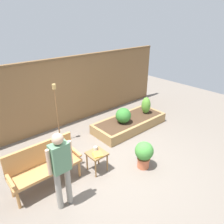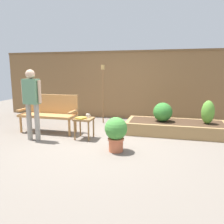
{
  "view_description": "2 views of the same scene",
  "coord_description": "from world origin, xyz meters",
  "px_view_note": "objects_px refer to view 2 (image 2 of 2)",
  "views": [
    {
      "loc": [
        -2.71,
        -3.08,
        3.29
      ],
      "look_at": [
        0.65,
        0.79,
        0.92
      ],
      "focal_mm": 33.91,
      "sensor_mm": 36.0,
      "label": 1
    },
    {
      "loc": [
        1.45,
        -4.58,
        1.53
      ],
      "look_at": [
        0.17,
        0.37,
        0.6
      ],
      "focal_mm": 36.26,
      "sensor_mm": 36.0,
      "label": 2
    }
  ],
  "objects_px": {
    "side_table": "(84,122)",
    "shrub_near_bench": "(163,112)",
    "potted_boxwood": "(116,132)",
    "garden_bench": "(50,110)",
    "shrub_far_corner": "(208,112)",
    "cup_on_table": "(88,116)",
    "tiki_torch": "(103,84)",
    "person_by_bench": "(32,99)",
    "book_on_table": "(81,118)"
  },
  "relations": [
    {
      "from": "side_table",
      "to": "shrub_near_bench",
      "type": "distance_m",
      "value": 1.94
    },
    {
      "from": "potted_boxwood",
      "to": "shrub_near_bench",
      "type": "distance_m",
      "value": 1.75
    },
    {
      "from": "garden_bench",
      "to": "shrub_near_bench",
      "type": "bearing_deg",
      "value": 11.11
    },
    {
      "from": "shrub_far_corner",
      "to": "side_table",
      "type": "bearing_deg",
      "value": -161.31
    },
    {
      "from": "cup_on_table",
      "to": "tiki_torch",
      "type": "xyz_separation_m",
      "value": [
        -0.1,
        1.55,
        0.64
      ]
    },
    {
      "from": "potted_boxwood",
      "to": "person_by_bench",
      "type": "distance_m",
      "value": 2.03
    },
    {
      "from": "potted_boxwood",
      "to": "shrub_far_corner",
      "type": "distance_m",
      "value": 2.41
    },
    {
      "from": "garden_bench",
      "to": "potted_boxwood",
      "type": "distance_m",
      "value": 2.21
    },
    {
      "from": "book_on_table",
      "to": "person_by_bench",
      "type": "xyz_separation_m",
      "value": [
        -1.01,
        -0.29,
        0.44
      ]
    },
    {
      "from": "shrub_near_bench",
      "to": "garden_bench",
      "type": "bearing_deg",
      "value": -168.89
    },
    {
      "from": "side_table",
      "to": "potted_boxwood",
      "type": "height_order",
      "value": "potted_boxwood"
    },
    {
      "from": "book_on_table",
      "to": "cup_on_table",
      "type": "bearing_deg",
      "value": 85.06
    },
    {
      "from": "shrub_near_bench",
      "to": "tiki_torch",
      "type": "distance_m",
      "value": 2.0
    },
    {
      "from": "shrub_near_bench",
      "to": "shrub_far_corner",
      "type": "relative_size",
      "value": 0.84
    },
    {
      "from": "cup_on_table",
      "to": "garden_bench",
      "type": "bearing_deg",
      "value": 166.71
    },
    {
      "from": "shrub_near_bench",
      "to": "cup_on_table",
      "type": "bearing_deg",
      "value": -153.79
    },
    {
      "from": "garden_bench",
      "to": "side_table",
      "type": "height_order",
      "value": "garden_bench"
    },
    {
      "from": "cup_on_table",
      "to": "shrub_far_corner",
      "type": "bearing_deg",
      "value": 16.85
    },
    {
      "from": "side_table",
      "to": "shrub_near_bench",
      "type": "xyz_separation_m",
      "value": [
        1.7,
        0.92,
        0.14
      ]
    },
    {
      "from": "potted_boxwood",
      "to": "person_by_bench",
      "type": "xyz_separation_m",
      "value": [
        -1.94,
        0.24,
        0.55
      ]
    },
    {
      "from": "shrub_far_corner",
      "to": "person_by_bench",
      "type": "xyz_separation_m",
      "value": [
        -3.78,
        -1.31,
        0.36
      ]
    },
    {
      "from": "side_table",
      "to": "book_on_table",
      "type": "height_order",
      "value": "book_on_table"
    },
    {
      "from": "shrub_far_corner",
      "to": "tiki_torch",
      "type": "height_order",
      "value": "tiki_torch"
    },
    {
      "from": "garden_bench",
      "to": "tiki_torch",
      "type": "relative_size",
      "value": 0.85
    },
    {
      "from": "side_table",
      "to": "tiki_torch",
      "type": "bearing_deg",
      "value": 91.72
    },
    {
      "from": "potted_boxwood",
      "to": "tiki_torch",
      "type": "height_order",
      "value": "tiki_torch"
    },
    {
      "from": "side_table",
      "to": "cup_on_table",
      "type": "xyz_separation_m",
      "value": [
        0.05,
        0.11,
        0.12
      ]
    },
    {
      "from": "shrub_near_bench",
      "to": "shrub_far_corner",
      "type": "bearing_deg",
      "value": 0.0
    },
    {
      "from": "cup_on_table",
      "to": "person_by_bench",
      "type": "height_order",
      "value": "person_by_bench"
    },
    {
      "from": "cup_on_table",
      "to": "potted_boxwood",
      "type": "bearing_deg",
      "value": -41.17
    },
    {
      "from": "garden_bench",
      "to": "side_table",
      "type": "relative_size",
      "value": 3.0
    },
    {
      "from": "book_on_table",
      "to": "shrub_near_bench",
      "type": "distance_m",
      "value": 2.02
    },
    {
      "from": "potted_boxwood",
      "to": "tiki_torch",
      "type": "distance_m",
      "value": 2.59
    },
    {
      "from": "shrub_far_corner",
      "to": "potted_boxwood",
      "type": "bearing_deg",
      "value": -140.04
    },
    {
      "from": "side_table",
      "to": "book_on_table",
      "type": "bearing_deg",
      "value": -114.82
    },
    {
      "from": "cup_on_table",
      "to": "person_by_bench",
      "type": "distance_m",
      "value": 1.28
    },
    {
      "from": "side_table",
      "to": "book_on_table",
      "type": "xyz_separation_m",
      "value": [
        -0.04,
        -0.09,
        0.1
      ]
    },
    {
      "from": "garden_bench",
      "to": "side_table",
      "type": "bearing_deg",
      "value": -19.38
    },
    {
      "from": "cup_on_table",
      "to": "shrub_near_bench",
      "type": "height_order",
      "value": "shrub_near_bench"
    },
    {
      "from": "tiki_torch",
      "to": "cup_on_table",
      "type": "bearing_deg",
      "value": -86.24
    },
    {
      "from": "garden_bench",
      "to": "shrub_far_corner",
      "type": "bearing_deg",
      "value": 8.15
    },
    {
      "from": "shrub_near_bench",
      "to": "tiki_torch",
      "type": "height_order",
      "value": "tiki_torch"
    },
    {
      "from": "person_by_bench",
      "to": "side_table",
      "type": "bearing_deg",
      "value": 19.98
    },
    {
      "from": "garden_bench",
      "to": "tiki_torch",
      "type": "xyz_separation_m",
      "value": [
        1.03,
        1.29,
        0.62
      ]
    },
    {
      "from": "garden_bench",
      "to": "book_on_table",
      "type": "relative_size",
      "value": 7.32
    },
    {
      "from": "shrub_far_corner",
      "to": "tiki_torch",
      "type": "distance_m",
      "value": 2.94
    },
    {
      "from": "cup_on_table",
      "to": "book_on_table",
      "type": "relative_size",
      "value": 0.58
    },
    {
      "from": "shrub_near_bench",
      "to": "book_on_table",
      "type": "bearing_deg",
      "value": -149.82
    },
    {
      "from": "side_table",
      "to": "potted_boxwood",
      "type": "xyz_separation_m",
      "value": [
        0.89,
        -0.62,
        -0.01
      ]
    },
    {
      "from": "shrub_near_bench",
      "to": "shrub_far_corner",
      "type": "xyz_separation_m",
      "value": [
        1.03,
        0.0,
        0.04
      ]
    }
  ]
}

